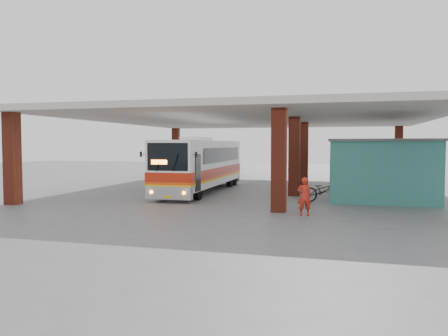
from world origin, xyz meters
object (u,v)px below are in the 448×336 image
at_px(coach_bus, 201,165).
at_px(pedestrian, 304,197).
at_px(red_chair, 334,184).
at_px(motorcycle, 324,190).

bearing_deg(coach_bus, pedestrian, -48.98).
height_order(pedestrian, red_chair, pedestrian).
bearing_deg(coach_bus, motorcycle, -22.50).
bearing_deg(pedestrian, red_chair, -107.90).
bearing_deg(motorcycle, coach_bus, 44.30).
height_order(coach_bus, pedestrian, coach_bus).
distance_m(coach_bus, pedestrian, 10.08).
relative_size(coach_bus, pedestrian, 7.32).
height_order(coach_bus, motorcycle, coach_bus).
height_order(coach_bus, red_chair, coach_bus).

